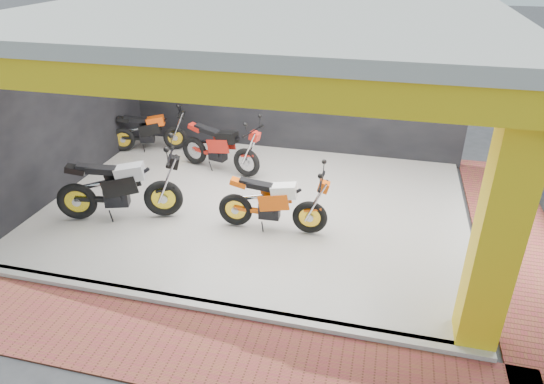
{
  "coord_description": "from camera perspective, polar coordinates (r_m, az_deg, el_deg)",
  "views": [
    {
      "loc": [
        2.34,
        -6.06,
        4.73
      ],
      "look_at": [
        0.55,
        1.1,
        0.9
      ],
      "focal_mm": 32.0,
      "sensor_mm": 36.0,
      "label": 1
    }
  ],
  "objects": [
    {
      "name": "corner_column",
      "position": [
        6.25,
        25.23,
        -3.92
      ],
      "size": [
        0.5,
        0.5,
        3.5
      ],
      "primitive_type": "cube",
      "color": "yellow",
      "rests_on": "ground"
    },
    {
      "name": "paver_front",
      "position": [
        6.77,
        -11.01,
        -17.34
      ],
      "size": [
        9.0,
        1.4,
        0.03
      ],
      "primitive_type": "cube",
      "color": "brown",
      "rests_on": "ground"
    },
    {
      "name": "ground",
      "position": [
        8.03,
        -5.77,
        -8.78
      ],
      "size": [
        80.0,
        80.0,
        0.0
      ],
      "primitive_type": "plane",
      "color": "#2D2D30",
      "rests_on": "ground"
    },
    {
      "name": "moto_row_a",
      "position": [
        9.05,
        -12.87,
        1.23
      ],
      "size": [
        2.58,
        1.61,
        1.48
      ],
      "primitive_type": null,
      "rotation": [
        0.0,
        0.0,
        0.32
      ],
      "color": "black",
      "rests_on": "showroom_floor"
    },
    {
      "name": "floor_kerb",
      "position": [
        7.26,
        -8.49,
        -13.04
      ],
      "size": [
        8.0,
        0.2,
        0.1
      ],
      "primitive_type": "cube",
      "color": "white",
      "rests_on": "ground"
    },
    {
      "name": "moto_row_b",
      "position": [
        10.44,
        -3.05,
        5.07
      ],
      "size": [
        2.3,
        1.34,
        1.33
      ],
      "primitive_type": null,
      "rotation": [
        0.0,
        0.0,
        -0.26
      ],
      "color": "red",
      "rests_on": "showroom_floor"
    },
    {
      "name": "showroom_floor",
      "position": [
        9.61,
        -1.87,
        -1.72
      ],
      "size": [
        8.0,
        6.0,
        0.1
      ],
      "primitive_type": "cube",
      "color": "white",
      "rests_on": "ground"
    },
    {
      "name": "header_beam_right",
      "position": [
        8.35,
        26.22,
        14.91
      ],
      "size": [
        0.3,
        6.4,
        0.4
      ],
      "primitive_type": "cube",
      "color": "yellow",
      "rests_on": "corner_column"
    },
    {
      "name": "paver_right",
      "position": [
        9.66,
        26.84,
        -5.09
      ],
      "size": [
        1.4,
        7.0,
        0.03
      ],
      "primitive_type": "cube",
      "color": "brown",
      "rests_on": "ground"
    },
    {
      "name": "left_wall",
      "position": [
        10.74,
        -23.86,
        8.99
      ],
      "size": [
        0.2,
        6.2,
        3.5
      ],
      "primitive_type": "cube",
      "color": "black",
      "rests_on": "ground"
    },
    {
      "name": "back_wall",
      "position": [
        11.79,
        2.19,
        12.77
      ],
      "size": [
        8.2,
        0.2,
        3.5
      ],
      "primitive_type": "cube",
      "color": "black",
      "rests_on": "ground"
    },
    {
      "name": "moto_hero",
      "position": [
        8.36,
        4.54,
        -1.2
      ],
      "size": [
        2.11,
        0.86,
        1.27
      ],
      "primitive_type": null,
      "rotation": [
        0.0,
        0.0,
        0.04
      ],
      "color": "#E75409",
      "rests_on": "showroom_floor"
    },
    {
      "name": "moto_row_c",
      "position": [
        12.17,
        -11.43,
        7.52
      ],
      "size": [
        2.08,
        1.33,
        1.19
      ],
      "primitive_type": null,
      "rotation": [
        0.0,
        0.0,
        0.34
      ],
      "color": "black",
      "rests_on": "showroom_floor"
    },
    {
      "name": "header_beam_front",
      "position": [
        5.76,
        -10.67,
        12.6
      ],
      "size": [
        8.4,
        0.3,
        0.4
      ],
      "primitive_type": "cube",
      "color": "yellow",
      "rests_on": "corner_column"
    },
    {
      "name": "showroom_ceiling",
      "position": [
        8.47,
        -2.25,
        19.75
      ],
      "size": [
        8.4,
        6.4,
        0.2
      ],
      "primitive_type": "cube",
      "color": "beige",
      "rests_on": "corner_column"
    }
  ]
}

